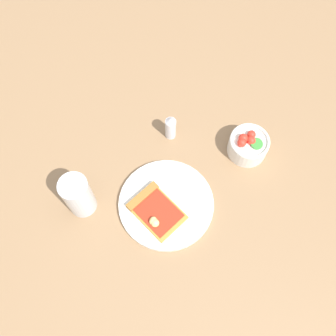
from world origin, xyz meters
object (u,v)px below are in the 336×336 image
(plate, at_px, (166,205))
(pizza_slice_main, at_px, (154,210))
(salad_bowl, at_px, (248,145))
(soda_glass, at_px, (79,196))
(pepper_shaker, at_px, (171,127))

(plate, distance_m, pizza_slice_main, 0.04)
(plate, relative_size, salad_bowl, 2.29)
(salad_bowl, xyz_separation_m, soda_glass, (-0.43, -0.14, 0.03))
(pizza_slice_main, bearing_deg, pepper_shaker, 77.28)
(pepper_shaker, bearing_deg, plate, -95.51)
(salad_bowl, bearing_deg, pizza_slice_main, -146.62)
(pizza_slice_main, relative_size, salad_bowl, 1.50)
(salad_bowl, relative_size, soda_glass, 0.81)
(soda_glass, bearing_deg, pepper_shaker, 40.26)
(soda_glass, height_order, pepper_shaker, soda_glass)
(salad_bowl, height_order, soda_glass, soda_glass)
(pizza_slice_main, height_order, soda_glass, soda_glass)
(salad_bowl, distance_m, pepper_shaker, 0.21)
(pizza_slice_main, xyz_separation_m, pepper_shaker, (0.05, 0.22, 0.02))
(pizza_slice_main, xyz_separation_m, salad_bowl, (0.25, 0.16, 0.01))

